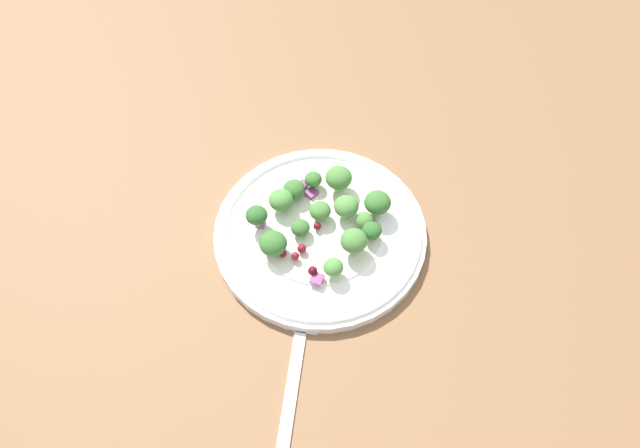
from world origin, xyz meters
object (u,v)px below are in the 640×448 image
Objects in this scene: broccoli_floret_1 at (281,200)px; broccoli_floret_2 at (339,178)px; plate at (320,233)px; fork at (299,376)px; broccoli_floret_0 at (354,241)px.

broccoli_floret_2 is at bearing 130.59° from broccoli_floret_1.
plate reaches higher than fork.
broccoli_floret_2 reaches higher than plate.
broccoli_floret_1 is (-1.49, -4.97, 2.10)cm from plate.
plate is 5.60cm from broccoli_floret_1.
broccoli_floret_2 reaches higher than broccoli_floret_1.
broccoli_floret_1 is 0.15× the size of fork.
plate is 8.10× the size of broccoli_floret_0.
broccoli_floret_1 reaches higher than plate.
broccoli_floret_1 is at bearing -107.71° from broccoli_floret_0.
broccoli_floret_0 is (1.42, 4.16, 2.57)cm from plate.
broccoli_floret_0 is 0.95× the size of broccoli_floret_2.
fork is at bearing -4.96° from broccoli_floret_0.
plate is 6.53cm from broccoli_floret_2.
fork is at bearing 24.41° from broccoli_floret_1.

